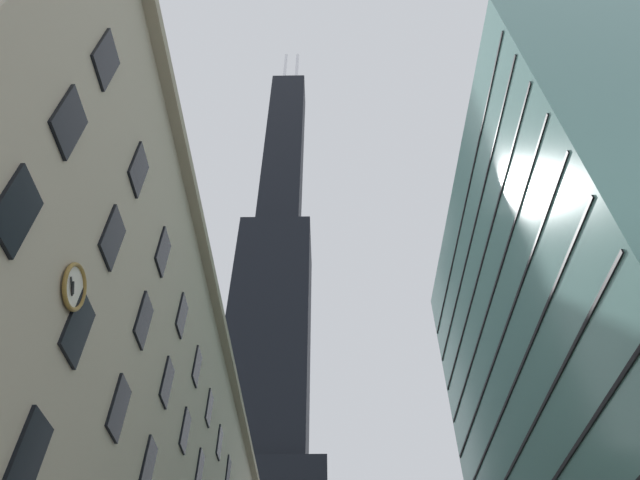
# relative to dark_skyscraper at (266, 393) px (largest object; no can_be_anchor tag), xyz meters

# --- Properties ---
(dark_skyscraper) EXTENTS (25.81, 25.81, 220.00)m
(dark_skyscraper) POSITION_rel_dark_skyscraper_xyz_m (0.00, 0.00, 0.00)
(dark_skyscraper) COLOR black
(dark_skyscraper) RESTS_ON ground
(glass_office_midrise) EXTENTS (15.85, 39.83, 49.61)m
(glass_office_midrise) POSITION_rel_dark_skyscraper_xyz_m (34.83, -67.47, -39.44)
(glass_office_midrise) COLOR slate
(glass_office_midrise) RESTS_ON ground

